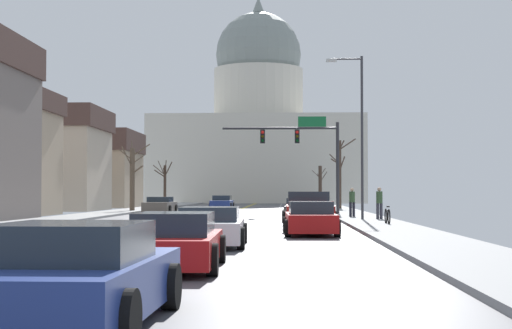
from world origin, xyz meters
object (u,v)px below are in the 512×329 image
at_px(bicycle_parked, 387,216).
at_px(sedan_oncoming_01, 222,203).
at_px(street_lamp_right, 358,124).
at_px(pedestrian_01, 352,201).
at_px(sedan_near_01, 302,210).
at_px(sedan_oncoming_00, 160,206).
at_px(signal_gantry, 304,145).
at_px(pickup_truck_near_02, 309,211).
at_px(sedan_near_03, 310,219).
at_px(sedan_near_04, 211,227).
at_px(sedan_near_00, 304,208).
at_px(sedan_near_05, 176,242).
at_px(sedan_near_06, 74,278).
at_px(pedestrian_00, 379,201).

bearing_deg(bicycle_parked, sedan_oncoming_01, 107.42).
distance_m(street_lamp_right, bicycle_parked, 7.48).
xyz_separation_m(street_lamp_right, pedestrian_01, (0.03, 4.29, -4.15)).
xyz_separation_m(pedestrian_01, bicycle_parked, (0.78, -10.02, -0.60)).
height_order(sedan_near_01, sedan_oncoming_00, sedan_near_01).
xyz_separation_m(sedan_near_01, sedan_oncoming_00, (-10.22, 15.07, -0.02)).
height_order(signal_gantry, street_lamp_right, street_lamp_right).
xyz_separation_m(pickup_truck_near_02, sedan_near_03, (-0.13, -6.53, -0.15)).
height_order(sedan_oncoming_01, pedestrian_01, pedestrian_01).
xyz_separation_m(street_lamp_right, sedan_near_04, (-6.10, -18.80, -4.67)).
relative_size(sedan_near_01, sedan_near_03, 0.95).
distance_m(sedan_near_00, sedan_oncoming_00, 13.08).
xyz_separation_m(street_lamp_right, sedan_near_05, (-6.17, -25.62, -4.67)).
bearing_deg(signal_gantry, sedan_near_06, -95.01).
bearing_deg(pedestrian_01, sedan_near_01, -127.84).
distance_m(pickup_truck_near_02, pedestrian_01, 10.90).
bearing_deg(sedan_oncoming_01, street_lamp_right, -70.72).
relative_size(street_lamp_right, pickup_truck_near_02, 1.52).
distance_m(pickup_truck_near_02, sedan_near_03, 6.53).
height_order(sedan_near_05, pedestrian_01, pedestrian_01).
bearing_deg(sedan_near_01, sedan_near_04, -99.22).
distance_m(sedan_near_04, pedestrian_01, 23.90).
bearing_deg(sedan_near_05, signal_gantry, 84.42).
bearing_deg(sedan_oncoming_01, sedan_near_06, -86.97).
bearing_deg(street_lamp_right, sedan_near_03, -103.06).
distance_m(pickup_truck_near_02, sedan_near_05, 19.69).
bearing_deg(street_lamp_right, sedan_near_04, -107.98).
relative_size(signal_gantry, pickup_truck_near_02, 1.37).
bearing_deg(sedan_near_04, sedan_oncoming_01, 94.31).
relative_size(pickup_truck_near_02, bicycle_parked, 3.26).
relative_size(sedan_near_01, sedan_oncoming_00, 1.02).
xyz_separation_m(sedan_oncoming_00, bicycle_parked, (14.01, -21.20, -0.09)).
xyz_separation_m(signal_gantry, street_lamp_right, (2.62, -10.80, 0.43)).
relative_size(sedan_near_00, sedan_oncoming_00, 1.05).
xyz_separation_m(sedan_near_04, pedestrian_00, (7.26, 19.05, 0.53)).
relative_size(pickup_truck_near_02, sedan_oncoming_01, 1.27).
relative_size(street_lamp_right, sedan_near_05, 1.89).
bearing_deg(sedan_near_06, sedan_near_01, 84.05).
relative_size(sedan_near_06, pedestrian_01, 2.65).
relative_size(sedan_near_04, sedan_near_06, 1.04).
xyz_separation_m(street_lamp_right, bicycle_parked, (0.81, -5.73, -4.75)).
distance_m(signal_gantry, sedan_near_04, 30.11).
xyz_separation_m(sedan_near_05, bicycle_parked, (6.98, 19.89, -0.08)).
distance_m(sedan_oncoming_01, pedestrian_00, 29.21).
relative_size(sedan_oncoming_00, pedestrian_00, 2.50).
bearing_deg(street_lamp_right, sedan_oncoming_00, 130.48).
relative_size(sedan_near_00, pickup_truck_near_02, 0.78).
distance_m(sedan_near_03, pedestrian_01, 17.30).
bearing_deg(pedestrian_01, sedan_near_04, -104.88).
height_order(street_lamp_right, sedan_near_06, street_lamp_right).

